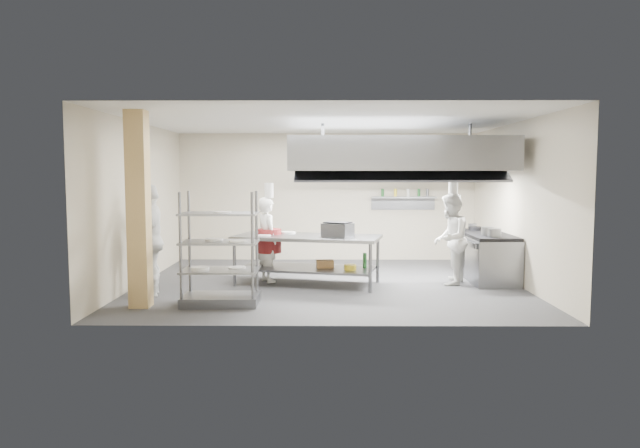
{
  "coord_description": "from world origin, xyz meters",
  "views": [
    {
      "loc": [
        -0.08,
        -10.53,
        2.04
      ],
      "look_at": [
        -0.15,
        0.2,
        1.1
      ],
      "focal_mm": 32.0,
      "sensor_mm": 36.0,
      "label": 1
    }
  ],
  "objects_px": {
    "island": "(307,260)",
    "chef_head": "(267,240)",
    "cooking_range": "(486,258)",
    "chef_plating": "(151,240)",
    "stockpot": "(488,231)",
    "chef_line": "(450,239)",
    "pass_rack": "(220,248)",
    "griddle": "(338,230)"
  },
  "relations": [
    {
      "from": "cooking_range",
      "to": "chef_line",
      "type": "bearing_deg",
      "value": -146.32
    },
    {
      "from": "island",
      "to": "chef_line",
      "type": "bearing_deg",
      "value": 13.89
    },
    {
      "from": "chef_head",
      "to": "island",
      "type": "bearing_deg",
      "value": -138.9
    },
    {
      "from": "island",
      "to": "chef_head",
      "type": "height_order",
      "value": "chef_head"
    },
    {
      "from": "chef_line",
      "to": "chef_plating",
      "type": "distance_m",
      "value": 5.35
    },
    {
      "from": "cooking_range",
      "to": "chef_plating",
      "type": "bearing_deg",
      "value": -166.0
    },
    {
      "from": "chef_plating",
      "to": "griddle",
      "type": "relative_size",
      "value": 3.78
    },
    {
      "from": "chef_line",
      "to": "chef_plating",
      "type": "height_order",
      "value": "chef_plating"
    },
    {
      "from": "cooking_range",
      "to": "chef_plating",
      "type": "distance_m",
      "value": 6.29
    },
    {
      "from": "island",
      "to": "griddle",
      "type": "relative_size",
      "value": 5.35
    },
    {
      "from": "chef_head",
      "to": "chef_line",
      "type": "height_order",
      "value": "chef_line"
    },
    {
      "from": "chef_plating",
      "to": "stockpot",
      "type": "height_order",
      "value": "chef_plating"
    },
    {
      "from": "pass_rack",
      "to": "chef_line",
      "type": "xyz_separation_m",
      "value": [
        3.96,
        1.69,
        -0.04
      ]
    },
    {
      "from": "chef_head",
      "to": "pass_rack",
      "type": "bearing_deg",
      "value": 135.51
    },
    {
      "from": "pass_rack",
      "to": "griddle",
      "type": "xyz_separation_m",
      "value": [
        1.87,
        1.5,
        0.14
      ]
    },
    {
      "from": "chef_line",
      "to": "cooking_range",
      "type": "bearing_deg",
      "value": 146.85
    },
    {
      "from": "cooking_range",
      "to": "stockpot",
      "type": "height_order",
      "value": "stockpot"
    },
    {
      "from": "chef_head",
      "to": "chef_plating",
      "type": "xyz_separation_m",
      "value": [
        -1.85,
        -1.22,
        0.14
      ]
    },
    {
      "from": "island",
      "to": "chef_head",
      "type": "distance_m",
      "value": 0.88
    },
    {
      "from": "island",
      "to": "chef_line",
      "type": "height_order",
      "value": "chef_line"
    },
    {
      "from": "chef_line",
      "to": "griddle",
      "type": "height_order",
      "value": "chef_line"
    },
    {
      "from": "island",
      "to": "griddle",
      "type": "height_order",
      "value": "griddle"
    },
    {
      "from": "pass_rack",
      "to": "stockpot",
      "type": "relative_size",
      "value": 7.46
    },
    {
      "from": "chef_head",
      "to": "griddle",
      "type": "distance_m",
      "value": 1.41
    },
    {
      "from": "chef_head",
      "to": "chef_line",
      "type": "distance_m",
      "value": 3.42
    },
    {
      "from": "cooking_range",
      "to": "island",
      "type": "bearing_deg",
      "value": -170.54
    },
    {
      "from": "pass_rack",
      "to": "chef_head",
      "type": "bearing_deg",
      "value": 73.7
    },
    {
      "from": "cooking_range",
      "to": "chef_head",
      "type": "height_order",
      "value": "chef_head"
    },
    {
      "from": "chef_head",
      "to": "griddle",
      "type": "height_order",
      "value": "chef_head"
    },
    {
      "from": "cooking_range",
      "to": "chef_head",
      "type": "bearing_deg",
      "value": -175.99
    },
    {
      "from": "island",
      "to": "chef_line",
      "type": "distance_m",
      "value": 2.68
    },
    {
      "from": "island",
      "to": "pass_rack",
      "type": "height_order",
      "value": "pass_rack"
    },
    {
      "from": "griddle",
      "to": "stockpot",
      "type": "bearing_deg",
      "value": 34.07
    },
    {
      "from": "chef_head",
      "to": "chef_line",
      "type": "relative_size",
      "value": 0.95
    },
    {
      "from": "pass_rack",
      "to": "chef_line",
      "type": "distance_m",
      "value": 4.31
    },
    {
      "from": "pass_rack",
      "to": "chef_plating",
      "type": "distance_m",
      "value": 1.49
    },
    {
      "from": "island",
      "to": "stockpot",
      "type": "distance_m",
      "value": 3.4
    },
    {
      "from": "cooking_range",
      "to": "chef_head",
      "type": "relative_size",
      "value": 1.25
    },
    {
      "from": "pass_rack",
      "to": "chef_line",
      "type": "relative_size",
      "value": 1.05
    },
    {
      "from": "chef_line",
      "to": "pass_rack",
      "type": "bearing_deg",
      "value": -43.73
    },
    {
      "from": "pass_rack",
      "to": "chef_head",
      "type": "xyz_separation_m",
      "value": [
        0.55,
        1.94,
        -0.08
      ]
    },
    {
      "from": "chef_line",
      "to": "griddle",
      "type": "bearing_deg",
      "value": -61.73
    }
  ]
}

